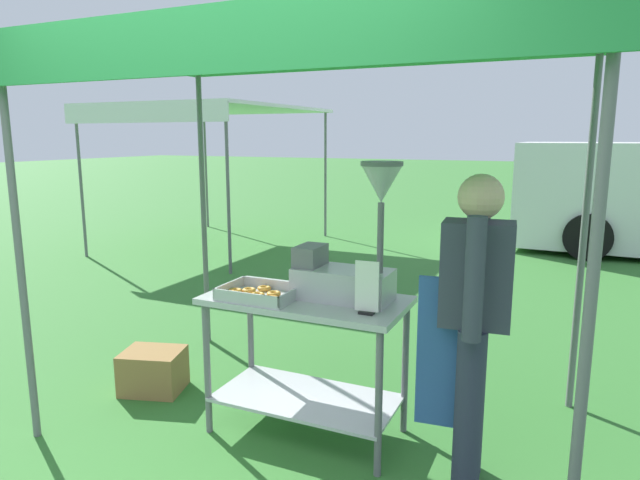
{
  "coord_description": "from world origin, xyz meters",
  "views": [
    {
      "loc": [
        1.5,
        -1.94,
        1.78
      ],
      "look_at": [
        0.12,
        1.08,
        1.16
      ],
      "focal_mm": 31.13,
      "sensor_mm": 36.0,
      "label": 1
    }
  ],
  "objects_px": {
    "supply_crate": "(153,371)",
    "neighbour_tent": "(210,111)",
    "vendor": "(473,316)",
    "donut_tray": "(259,294)",
    "donut_cart": "(306,337)",
    "donut_fryer": "(350,257)",
    "stall_canopy": "(312,55)",
    "menu_sign": "(367,291)"
  },
  "relations": [
    {
      "from": "donut_cart",
      "to": "donut_tray",
      "type": "relative_size",
      "value": 2.72
    },
    {
      "from": "stall_canopy",
      "to": "donut_tray",
      "type": "xyz_separation_m",
      "value": [
        -0.25,
        -0.22,
        -1.35
      ]
    },
    {
      "from": "supply_crate",
      "to": "donut_cart",
      "type": "bearing_deg",
      "value": -2.39
    },
    {
      "from": "stall_canopy",
      "to": "menu_sign",
      "type": "distance_m",
      "value": 1.34
    },
    {
      "from": "menu_sign",
      "to": "donut_tray",
      "type": "bearing_deg",
      "value": 177.99
    },
    {
      "from": "donut_cart",
      "to": "vendor",
      "type": "xyz_separation_m",
      "value": [
        0.97,
        -0.1,
        0.29
      ]
    },
    {
      "from": "donut_tray",
      "to": "menu_sign",
      "type": "distance_m",
      "value": 0.69
    },
    {
      "from": "supply_crate",
      "to": "neighbour_tent",
      "type": "distance_m",
      "value": 5.71
    },
    {
      "from": "donut_cart",
      "to": "neighbour_tent",
      "type": "distance_m",
      "value": 6.3
    },
    {
      "from": "neighbour_tent",
      "to": "donut_tray",
      "type": "bearing_deg",
      "value": -52.27
    },
    {
      "from": "stall_canopy",
      "to": "vendor",
      "type": "distance_m",
      "value": 1.66
    },
    {
      "from": "vendor",
      "to": "donut_cart",
      "type": "bearing_deg",
      "value": 174.35
    },
    {
      "from": "donut_tray",
      "to": "donut_fryer",
      "type": "distance_m",
      "value": 0.58
    },
    {
      "from": "stall_canopy",
      "to": "donut_fryer",
      "type": "bearing_deg",
      "value": -9.35
    },
    {
      "from": "vendor",
      "to": "donut_tray",
      "type": "bearing_deg",
      "value": -178.75
    },
    {
      "from": "donut_cart",
      "to": "supply_crate",
      "type": "height_order",
      "value": "donut_cart"
    },
    {
      "from": "donut_cart",
      "to": "donut_fryer",
      "type": "bearing_deg",
      "value": 12.9
    },
    {
      "from": "donut_tray",
      "to": "vendor",
      "type": "distance_m",
      "value": 1.22
    },
    {
      "from": "vendor",
      "to": "supply_crate",
      "type": "relative_size",
      "value": 3.3
    },
    {
      "from": "donut_tray",
      "to": "vendor",
      "type": "xyz_separation_m",
      "value": [
        1.22,
        0.03,
        0.03
      ]
    },
    {
      "from": "menu_sign",
      "to": "neighbour_tent",
      "type": "relative_size",
      "value": 0.09
    },
    {
      "from": "supply_crate",
      "to": "donut_fryer",
      "type": "bearing_deg",
      "value": 0.23
    },
    {
      "from": "stall_canopy",
      "to": "neighbour_tent",
      "type": "bearing_deg",
      "value": 130.88
    },
    {
      "from": "stall_canopy",
      "to": "neighbour_tent",
      "type": "relative_size",
      "value": 0.95
    },
    {
      "from": "vendor",
      "to": "neighbour_tent",
      "type": "xyz_separation_m",
      "value": [
        -4.92,
        4.75,
        1.27
      ]
    },
    {
      "from": "neighbour_tent",
      "to": "donut_fryer",
      "type": "bearing_deg",
      "value": -47.62
    },
    {
      "from": "stall_canopy",
      "to": "supply_crate",
      "type": "height_order",
      "value": "stall_canopy"
    },
    {
      "from": "vendor",
      "to": "stall_canopy",
      "type": "bearing_deg",
      "value": 168.67
    },
    {
      "from": "menu_sign",
      "to": "vendor",
      "type": "distance_m",
      "value": 0.55
    },
    {
      "from": "stall_canopy",
      "to": "vendor",
      "type": "xyz_separation_m",
      "value": [
        0.97,
        -0.2,
        -1.32
      ]
    },
    {
      "from": "donut_cart",
      "to": "vendor",
      "type": "relative_size",
      "value": 0.73
    },
    {
      "from": "menu_sign",
      "to": "supply_crate",
      "type": "xyz_separation_m",
      "value": [
        -1.66,
        0.2,
        -0.83
      ]
    },
    {
      "from": "stall_canopy",
      "to": "vendor",
      "type": "bearing_deg",
      "value": -11.33
    },
    {
      "from": "donut_fryer",
      "to": "supply_crate",
      "type": "bearing_deg",
      "value": -179.77
    },
    {
      "from": "supply_crate",
      "to": "neighbour_tent",
      "type": "relative_size",
      "value": 0.15
    },
    {
      "from": "neighbour_tent",
      "to": "stall_canopy",
      "type": "bearing_deg",
      "value": -49.12
    },
    {
      "from": "vendor",
      "to": "neighbour_tent",
      "type": "bearing_deg",
      "value": 135.99
    },
    {
      "from": "donut_cart",
      "to": "donut_tray",
      "type": "bearing_deg",
      "value": -153.5
    },
    {
      "from": "vendor",
      "to": "supply_crate",
      "type": "xyz_separation_m",
      "value": [
        -2.21,
        0.15,
        -0.76
      ]
    },
    {
      "from": "stall_canopy",
      "to": "supply_crate",
      "type": "xyz_separation_m",
      "value": [
        -1.23,
        -0.05,
        -2.08
      ]
    },
    {
      "from": "donut_tray",
      "to": "stall_canopy",
      "type": "bearing_deg",
      "value": 41.96
    },
    {
      "from": "donut_fryer",
      "to": "stall_canopy",
      "type": "bearing_deg",
      "value": 170.65
    }
  ]
}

